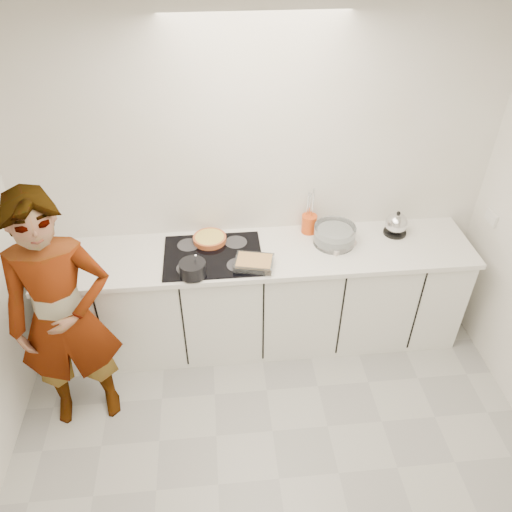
{
  "coord_description": "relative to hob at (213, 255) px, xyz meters",
  "views": [
    {
      "loc": [
        -0.32,
        -1.68,
        3.16
      ],
      "look_at": [
        -0.05,
        1.05,
        1.05
      ],
      "focal_mm": 35.0,
      "sensor_mm": 36.0,
      "label": 1
    }
  ],
  "objects": [
    {
      "name": "floor",
      "position": [
        0.35,
        -1.26,
        -0.92
      ],
      "size": [
        3.6,
        3.2,
        0.0
      ],
      "primitive_type": "cube",
      "color": "#ACABA6",
      "rests_on": "ground"
    },
    {
      "name": "ceiling",
      "position": [
        0.35,
        -1.26,
        1.68
      ],
      "size": [
        3.6,
        3.2,
        0.0
      ],
      "primitive_type": "cube",
      "color": "white",
      "rests_on": "wall_back"
    },
    {
      "name": "wall_back",
      "position": [
        0.35,
        0.34,
        0.38
      ],
      "size": [
        3.6,
        0.0,
        2.6
      ],
      "primitive_type": "cube",
      "color": "white",
      "rests_on": "ground"
    },
    {
      "name": "base_cabinets",
      "position": [
        0.35,
        0.02,
        -0.48
      ],
      "size": [
        3.2,
        0.58,
        0.87
      ],
      "primitive_type": "cube",
      "color": "white",
      "rests_on": "floor"
    },
    {
      "name": "countertop",
      "position": [
        0.35,
        0.02,
        -0.03
      ],
      "size": [
        3.24,
        0.64,
        0.04
      ],
      "primitive_type": "cube",
      "color": "white",
      "rests_on": "base_cabinets"
    },
    {
      "name": "hob",
      "position": [
        0.0,
        0.0,
        0.0
      ],
      "size": [
        0.72,
        0.54,
        0.01
      ],
      "primitive_type": "cube",
      "color": "black",
      "rests_on": "countertop"
    },
    {
      "name": "tart_dish",
      "position": [
        -0.02,
        0.17,
        0.03
      ],
      "size": [
        0.33,
        0.33,
        0.04
      ],
      "color": "#C15A2E",
      "rests_on": "hob"
    },
    {
      "name": "saucepan",
      "position": [
        -0.14,
        -0.22,
        0.06
      ],
      "size": [
        0.19,
        0.19,
        0.18
      ],
      "color": "black",
      "rests_on": "hob"
    },
    {
      "name": "baking_dish",
      "position": [
        0.29,
        -0.16,
        0.04
      ],
      "size": [
        0.31,
        0.26,
        0.05
      ],
      "color": "silver",
      "rests_on": "hob"
    },
    {
      "name": "mixing_bowl",
      "position": [
        0.93,
        0.08,
        0.06
      ],
      "size": [
        0.34,
        0.34,
        0.15
      ],
      "color": "silver",
      "rests_on": "countertop"
    },
    {
      "name": "tea_towel",
      "position": [
        0.95,
        0.04,
        0.01
      ],
      "size": [
        0.28,
        0.27,
        0.04
      ],
      "primitive_type": "cube",
      "rotation": [
        0.0,
        0.0,
        0.61
      ],
      "color": "white",
      "rests_on": "countertop"
    },
    {
      "name": "kettle",
      "position": [
        1.43,
        0.16,
        0.08
      ],
      "size": [
        0.22,
        0.22,
        0.2
      ],
      "color": "black",
      "rests_on": "countertop"
    },
    {
      "name": "utensil_crock",
      "position": [
        0.76,
        0.25,
        0.07
      ],
      "size": [
        0.13,
        0.13,
        0.15
      ],
      "primitive_type": "cylinder",
      "rotation": [
        0.0,
        0.0,
        -0.08
      ],
      "color": "#DD4A14",
      "rests_on": "countertop"
    },
    {
      "name": "cook",
      "position": [
        -0.96,
        -0.57,
        -0.0
      ],
      "size": [
        0.73,
        0.53,
        1.83
      ],
      "primitive_type": "imported",
      "rotation": [
        0.0,
        0.0,
        0.15
      ],
      "color": "white",
      "rests_on": "floor"
    }
  ]
}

